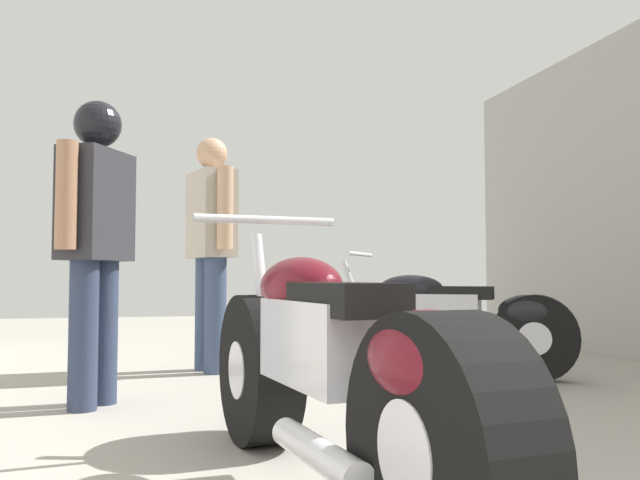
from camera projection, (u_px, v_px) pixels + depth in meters
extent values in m
plane|color=#9E998E|center=(349.00, 411.00, 3.42)|extent=(17.07, 17.07, 0.00)
cylinder|color=black|center=(260.00, 369.00, 2.76)|extent=(0.28, 0.63, 0.61)
cylinder|color=silver|center=(260.00, 369.00, 2.76)|extent=(0.24, 0.26, 0.23)
cylinder|color=black|center=(443.00, 450.00, 1.47)|extent=(0.28, 0.63, 0.61)
cylinder|color=silver|center=(443.00, 450.00, 1.47)|extent=(0.24, 0.26, 0.23)
cube|color=silver|center=(323.00, 342.00, 2.12)|extent=(0.31, 0.64, 0.27)
ellipsoid|color=#5B0F19|center=(300.00, 287.00, 2.33)|extent=(0.32, 0.53, 0.21)
cube|color=black|center=(345.00, 299.00, 1.97)|extent=(0.27, 0.49, 0.10)
ellipsoid|color=#5B0F19|center=(430.00, 360.00, 1.52)|extent=(0.31, 0.45, 0.23)
cylinder|color=silver|center=(263.00, 300.00, 2.74)|extent=(0.08, 0.25, 0.56)
cylinder|color=silver|center=(266.00, 220.00, 2.72)|extent=(0.59, 0.12, 0.03)
cylinder|color=silver|center=(318.00, 453.00, 1.79)|extent=(0.16, 0.53, 0.09)
cylinder|color=black|center=(351.00, 332.00, 4.87)|extent=(0.57, 0.47, 0.57)
cylinder|color=silver|center=(351.00, 332.00, 4.87)|extent=(0.28, 0.28, 0.22)
cylinder|color=black|center=(535.00, 338.00, 4.41)|extent=(0.57, 0.47, 0.57)
cylinder|color=silver|center=(535.00, 338.00, 4.41)|extent=(0.28, 0.28, 0.22)
cube|color=silver|center=(438.00, 312.00, 4.65)|extent=(0.59, 0.50, 0.25)
ellipsoid|color=black|center=(411.00, 289.00, 4.73)|extent=(0.51, 0.45, 0.20)
cube|color=black|center=(461.00, 293.00, 4.60)|extent=(0.46, 0.40, 0.09)
ellipsoid|color=black|center=(528.00, 311.00, 4.44)|extent=(0.45, 0.41, 0.21)
cylinder|color=silver|center=(355.00, 296.00, 4.87)|extent=(0.21, 0.16, 0.52)
cylinder|color=silver|center=(360.00, 254.00, 4.87)|extent=(0.34, 0.47, 0.03)
cylinder|color=silver|center=(475.00, 350.00, 4.42)|extent=(0.45, 0.34, 0.08)
cylinder|color=#384766|center=(206.00, 314.00, 4.93)|extent=(0.19, 0.19, 0.83)
cylinder|color=#384766|center=(215.00, 315.00, 4.75)|extent=(0.19, 0.19, 0.83)
cube|color=#B2A899|center=(211.00, 215.00, 4.88)|extent=(0.36, 0.51, 0.63)
cylinder|color=tan|center=(199.00, 214.00, 5.14)|extent=(0.14, 0.14, 0.58)
cylinder|color=tan|center=(225.00, 208.00, 4.64)|extent=(0.14, 0.14, 0.58)
sphere|color=tan|center=(212.00, 154.00, 4.91)|extent=(0.23, 0.23, 0.23)
cylinder|color=#2D3851|center=(83.00, 335.00, 3.44)|extent=(0.20, 0.20, 0.77)
cylinder|color=#2D3851|center=(104.00, 332.00, 3.63)|extent=(0.20, 0.20, 0.77)
cube|color=#2D2D33|center=(96.00, 205.00, 3.57)|extent=(0.40, 0.49, 0.59)
cylinder|color=#9E7051|center=(66.00, 195.00, 3.31)|extent=(0.14, 0.14, 0.54)
cylinder|color=#9E7051|center=(122.00, 206.00, 3.83)|extent=(0.14, 0.14, 0.54)
sphere|color=black|center=(98.00, 127.00, 3.59)|extent=(0.21, 0.21, 0.21)
sphere|color=black|center=(98.00, 124.00, 3.59)|extent=(0.25, 0.25, 0.25)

